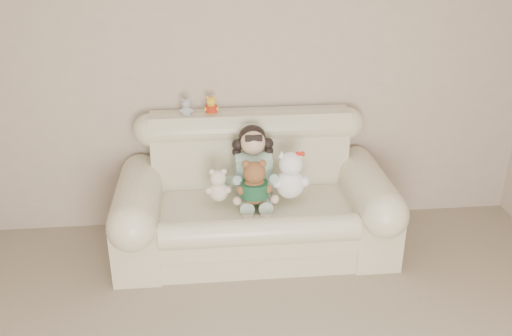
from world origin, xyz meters
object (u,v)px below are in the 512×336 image
(sofa, at_px, (255,191))
(brown_teddy, at_px, (254,178))
(seated_child, at_px, (253,163))
(cream_teddy, at_px, (218,182))
(white_cat, at_px, (290,170))

(sofa, xyz_separation_m, brown_teddy, (-0.02, -0.16, 0.19))
(brown_teddy, bearing_deg, seated_child, 73.08)
(brown_teddy, distance_m, cream_teddy, 0.27)
(brown_teddy, distance_m, white_cat, 0.28)
(seated_child, xyz_separation_m, cream_teddy, (-0.27, -0.18, -0.07))
(sofa, relative_size, seated_child, 3.57)
(brown_teddy, relative_size, white_cat, 0.91)
(sofa, height_order, brown_teddy, sofa)
(sofa, xyz_separation_m, cream_teddy, (-0.28, -0.10, 0.13))
(sofa, height_order, white_cat, sofa)
(white_cat, bearing_deg, brown_teddy, -162.34)
(sofa, relative_size, brown_teddy, 5.24)
(seated_child, relative_size, brown_teddy, 1.47)
(seated_child, relative_size, white_cat, 1.33)
(seated_child, distance_m, brown_teddy, 0.24)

